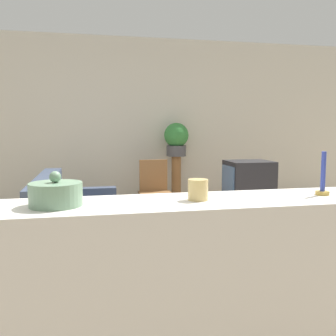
# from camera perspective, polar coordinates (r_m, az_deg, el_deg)

# --- Properties ---
(ground_plane) EXTENTS (14.00, 14.00, 0.00)m
(ground_plane) POSITION_cam_1_polar(r_m,az_deg,el_deg) (2.77, -2.07, -22.64)
(ground_plane) COLOR gray
(wall_back) EXTENTS (9.00, 0.06, 2.70)m
(wall_back) POSITION_cam_1_polar(r_m,az_deg,el_deg) (5.84, -7.87, 6.27)
(wall_back) COLOR beige
(wall_back) RESTS_ON ground_plane
(couch) EXTENTS (0.88, 1.77, 0.82)m
(couch) POSITION_cam_1_polar(r_m,az_deg,el_deg) (4.15, -13.98, -8.71)
(couch) COLOR #384256
(couch) RESTS_ON ground_plane
(tv_stand) EXTENTS (0.95, 0.50, 0.42)m
(tv_stand) POSITION_cam_1_polar(r_m,az_deg,el_deg) (4.91, 12.09, -7.19)
(tv_stand) COLOR olive
(tv_stand) RESTS_ON ground_plane
(television) EXTENTS (0.56, 0.48, 0.50)m
(television) POSITION_cam_1_polar(r_m,az_deg,el_deg) (4.82, 12.14, -1.88)
(television) COLOR #232328
(television) RESTS_ON tv_stand
(wooden_chair) EXTENTS (0.44, 0.44, 0.89)m
(wooden_chair) POSITION_cam_1_polar(r_m,az_deg,el_deg) (5.18, -2.00, -3.20)
(wooden_chair) COLOR olive
(wooden_chair) RESTS_ON ground_plane
(plant_stand) EXTENTS (0.14, 0.14, 0.90)m
(plant_stand) POSITION_cam_1_polar(r_m,az_deg,el_deg) (5.74, 1.26, -2.67)
(plant_stand) COLOR olive
(plant_stand) RESTS_ON ground_plane
(potted_plant) EXTENTS (0.37, 0.37, 0.50)m
(potted_plant) POSITION_cam_1_polar(r_m,az_deg,el_deg) (5.67, 1.28, 4.51)
(potted_plant) COLOR #4C4C51
(potted_plant) RESTS_ON plant_stand
(foreground_counter) EXTENTS (2.49, 0.44, 0.99)m
(foreground_counter) POSITION_cam_1_polar(r_m,az_deg,el_deg) (1.95, 1.45, -19.38)
(foreground_counter) COLOR silver
(foreground_counter) RESTS_ON ground_plane
(decorative_bowl) EXTENTS (0.24, 0.24, 0.16)m
(decorative_bowl) POSITION_cam_1_polar(r_m,az_deg,el_deg) (1.75, -16.73, -3.80)
(decorative_bowl) COLOR gray
(decorative_bowl) RESTS_ON foreground_counter
(candle_jar) EXTENTS (0.10, 0.10, 0.10)m
(candle_jar) POSITION_cam_1_polar(r_m,az_deg,el_deg) (1.81, 4.59, -3.31)
(candle_jar) COLOR tan
(candle_jar) RESTS_ON foreground_counter
(candlestick) EXTENTS (0.07, 0.07, 0.23)m
(candlestick) POSITION_cam_1_polar(r_m,az_deg,el_deg) (2.10, 22.52, -1.87)
(candlestick) COLOR #B7933D
(candlestick) RESTS_ON foreground_counter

